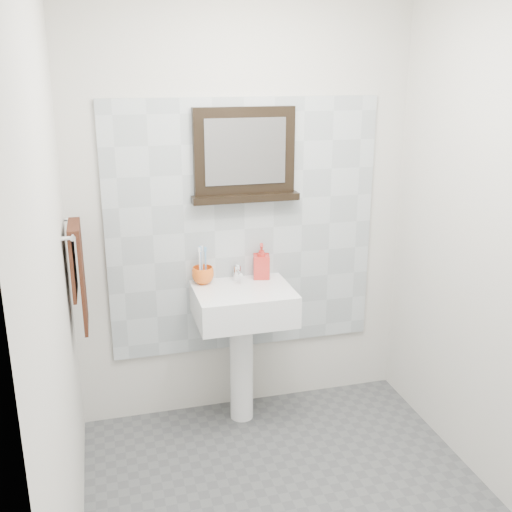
{
  "coord_description": "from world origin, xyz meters",
  "views": [
    {
      "loc": [
        -0.81,
        -2.22,
        2.05
      ],
      "look_at": [
        -0.07,
        0.55,
        1.15
      ],
      "focal_mm": 42.0,
      "sensor_mm": 36.0,
      "label": 1
    }
  ],
  "objects_px": {
    "framed_mirror": "(244,157)",
    "hand_towel": "(78,268)",
    "toothbrush_cup": "(203,275)",
    "pedestal_sink": "(243,318)",
    "soap_dispenser": "(261,261)"
  },
  "relations": [
    {
      "from": "framed_mirror",
      "to": "hand_towel",
      "type": "height_order",
      "value": "framed_mirror"
    },
    {
      "from": "toothbrush_cup",
      "to": "framed_mirror",
      "type": "height_order",
      "value": "framed_mirror"
    },
    {
      "from": "toothbrush_cup",
      "to": "framed_mirror",
      "type": "distance_m",
      "value": 0.72
    },
    {
      "from": "toothbrush_cup",
      "to": "hand_towel",
      "type": "distance_m",
      "value": 0.73
    },
    {
      "from": "pedestal_sink",
      "to": "framed_mirror",
      "type": "bearing_deg",
      "value": 71.95
    },
    {
      "from": "pedestal_sink",
      "to": "soap_dispenser",
      "type": "xyz_separation_m",
      "value": [
        0.15,
        0.14,
        0.29
      ]
    },
    {
      "from": "hand_towel",
      "to": "soap_dispenser",
      "type": "bearing_deg",
      "value": 12.34
    },
    {
      "from": "toothbrush_cup",
      "to": "soap_dispenser",
      "type": "height_order",
      "value": "soap_dispenser"
    },
    {
      "from": "hand_towel",
      "to": "framed_mirror",
      "type": "bearing_deg",
      "value": 15.94
    },
    {
      "from": "pedestal_sink",
      "to": "hand_towel",
      "type": "distance_m",
      "value": 0.97
    },
    {
      "from": "pedestal_sink",
      "to": "toothbrush_cup",
      "type": "bearing_deg",
      "value": 146.42
    },
    {
      "from": "pedestal_sink",
      "to": "framed_mirror",
      "type": "distance_m",
      "value": 0.92
    },
    {
      "from": "pedestal_sink",
      "to": "soap_dispenser",
      "type": "bearing_deg",
      "value": 43.67
    },
    {
      "from": "toothbrush_cup",
      "to": "framed_mirror",
      "type": "relative_size",
      "value": 0.21
    },
    {
      "from": "pedestal_sink",
      "to": "hand_towel",
      "type": "relative_size",
      "value": 1.75
    }
  ]
}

